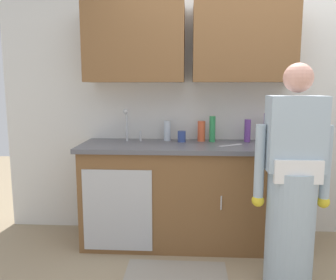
{
  "coord_description": "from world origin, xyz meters",
  "views": [
    {
      "loc": [
        -0.54,
        -2.42,
        1.47
      ],
      "look_at": [
        -0.72,
        0.55,
        1.0
      ],
      "focal_mm": 36.98,
      "sensor_mm": 36.0,
      "label": 1
    }
  ],
  "objects": [
    {
      "name": "floor_mat",
      "position": [
        -0.63,
        0.05,
        0.01
      ],
      "size": [
        0.8,
        0.5,
        0.01
      ],
      "primitive_type": "cube",
      "color": "gray",
      "rests_on": "ground"
    },
    {
      "name": "cup_by_sink",
      "position": [
        -0.61,
        0.82,
        0.99
      ],
      "size": [
        0.08,
        0.08,
        0.1
      ],
      "primitive_type": "cylinder",
      "color": "#33478C",
      "rests_on": "countertop"
    },
    {
      "name": "bottle_cleaner_spray",
      "position": [
        0.19,
        0.88,
        1.08
      ],
      "size": [
        0.06,
        0.06,
        0.27
      ],
      "primitive_type": "cylinder",
      "color": "#66388C",
      "rests_on": "countertop"
    },
    {
      "name": "bottle_dish_liquid",
      "position": [
        0.01,
        0.86,
        1.05
      ],
      "size": [
        0.06,
        0.06,
        0.21
      ],
      "primitive_type": "cylinder",
      "color": "#66388C",
      "rests_on": "countertop"
    },
    {
      "name": "bottle_water_short",
      "position": [
        -0.32,
        0.85,
        1.06
      ],
      "size": [
        0.06,
        0.06,
        0.24
      ],
      "primitive_type": "cylinder",
      "color": "#2D8C4C",
      "rests_on": "countertop"
    },
    {
      "name": "person_at_sink",
      "position": [
        0.19,
        -0.01,
        0.69
      ],
      "size": [
        0.55,
        0.34,
        1.62
      ],
      "color": "white",
      "rests_on": "ground"
    },
    {
      "name": "sink",
      "position": [
        -1.1,
        0.71,
        0.93
      ],
      "size": [
        0.5,
        0.36,
        0.35
      ],
      "color": "#B7BABF",
      "rests_on": "counter_cabinet"
    },
    {
      "name": "knife_on_counter",
      "position": [
        -0.17,
        0.65,
        0.94
      ],
      "size": [
        0.21,
        0.15,
        0.01
      ],
      "primitive_type": "cube",
      "rotation": [
        0.0,
        0.0,
        3.73
      ],
      "color": "silver",
      "rests_on": "countertop"
    },
    {
      "name": "kitchen_wall_with_uppers",
      "position": [
        -0.14,
        0.99,
        1.48
      ],
      "size": [
        4.8,
        0.44,
        2.7
      ],
      "color": "silver",
      "rests_on": "ground"
    },
    {
      "name": "counter_cabinet",
      "position": [
        -0.55,
        0.7,
        0.45
      ],
      "size": [
        1.9,
        0.62,
        0.9
      ],
      "color": "brown",
      "rests_on": "ground"
    },
    {
      "name": "bottle_soap",
      "position": [
        -0.75,
        0.9,
        1.04
      ],
      "size": [
        0.07,
        0.07,
        0.19
      ],
      "primitive_type": "cylinder",
      "color": "silver",
      "rests_on": "countertop"
    },
    {
      "name": "countertop",
      "position": [
        -0.55,
        0.7,
        0.92
      ],
      "size": [
        1.96,
        0.66,
        0.04
      ],
      "primitive_type": "cube",
      "color": "#595960",
      "rests_on": "counter_cabinet"
    },
    {
      "name": "bottle_water_tall",
      "position": [
        -0.42,
        0.88,
        1.04
      ],
      "size": [
        0.07,
        0.07,
        0.19
      ],
      "primitive_type": "cylinder",
      "color": "#E05933",
      "rests_on": "countertop"
    }
  ]
}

